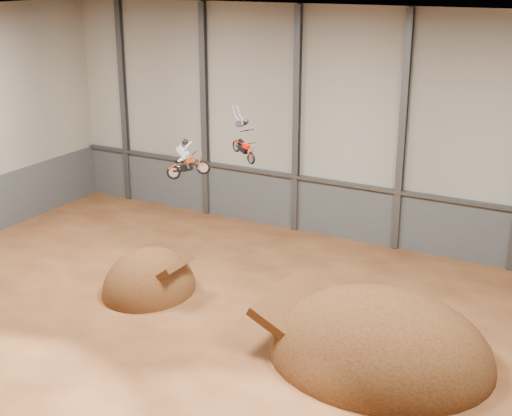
{
  "coord_description": "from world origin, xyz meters",
  "views": [
    {
      "loc": [
        15.07,
        -24.01,
        16.05
      ],
      "look_at": [
        -0.26,
        4.0,
        5.18
      ],
      "focal_mm": 50.0,
      "sensor_mm": 36.0,
      "label": 1
    }
  ],
  "objects_px": {
    "fmx_rider_a": "(189,156)",
    "landing_ramp": "(379,357)",
    "takeoff_ramp": "(150,291)",
    "fmx_rider_b": "(243,135)"
  },
  "relations": [
    {
      "from": "landing_ramp",
      "to": "fmx_rider_b",
      "type": "bearing_deg",
      "value": 167.23
    },
    {
      "from": "fmx_rider_a",
      "to": "landing_ramp",
      "type": "bearing_deg",
      "value": -32.06
    },
    {
      "from": "takeoff_ramp",
      "to": "fmx_rider_b",
      "type": "xyz_separation_m",
      "value": [
        4.97,
        1.18,
        8.61
      ]
    },
    {
      "from": "takeoff_ramp",
      "to": "fmx_rider_b",
      "type": "distance_m",
      "value": 10.01
    },
    {
      "from": "landing_ramp",
      "to": "fmx_rider_b",
      "type": "relative_size",
      "value": 3.96
    },
    {
      "from": "takeoff_ramp",
      "to": "landing_ramp",
      "type": "height_order",
      "value": "landing_ramp"
    },
    {
      "from": "takeoff_ramp",
      "to": "fmx_rider_a",
      "type": "xyz_separation_m",
      "value": [
        1.23,
        2.26,
        6.87
      ]
    },
    {
      "from": "fmx_rider_a",
      "to": "takeoff_ramp",
      "type": "bearing_deg",
      "value": -136.67
    },
    {
      "from": "takeoff_ramp",
      "to": "landing_ramp",
      "type": "distance_m",
      "value": 12.73
    },
    {
      "from": "landing_ramp",
      "to": "fmx_rider_b",
      "type": "height_order",
      "value": "fmx_rider_b"
    }
  ]
}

